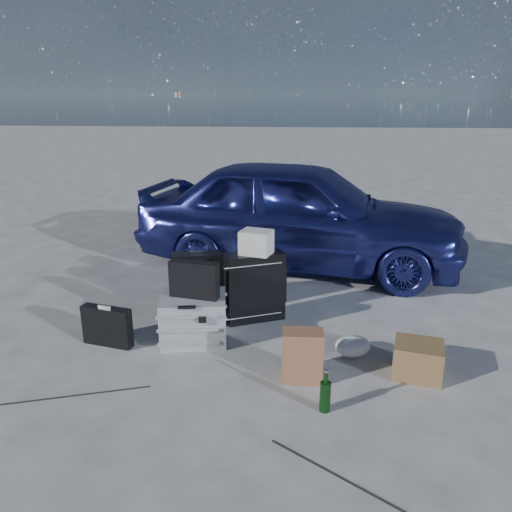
{
  "coord_description": "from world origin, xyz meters",
  "views": [
    {
      "loc": [
        0.37,
        -3.26,
        1.99
      ],
      "look_at": [
        0.01,
        0.85,
        0.66
      ],
      "focal_mm": 35.0,
      "sensor_mm": 36.0,
      "label": 1
    }
  ],
  "objects": [
    {
      "name": "suitcase_left",
      "position": [
        -0.56,
        1.05,
        0.3
      ],
      "size": [
        0.49,
        0.27,
        0.6
      ],
      "primitive_type": "cube",
      "rotation": [
        0.0,
        0.0,
        0.22
      ],
      "color": "black",
      "rests_on": "ground"
    },
    {
      "name": "flat_box_white",
      "position": [
        -0.13,
        1.42,
        0.4
      ],
      "size": [
        0.45,
        0.4,
        0.06
      ],
      "primitive_type": "cube",
      "rotation": [
        0.0,
        0.0,
        0.39
      ],
      "color": "silver",
      "rests_on": "duffel_bag"
    },
    {
      "name": "suitcase_right",
      "position": [
        -0.02,
        0.96,
        0.32
      ],
      "size": [
        0.57,
        0.39,
        0.64
      ],
      "primitive_type": "cube",
      "rotation": [
        0.0,
        0.0,
        0.41
      ],
      "color": "black",
      "rests_on": "ground"
    },
    {
      "name": "car",
      "position": [
        0.38,
        2.57,
        0.65
      ],
      "size": [
        4.02,
        2.21,
        1.3
      ],
      "primitive_type": "imported",
      "rotation": [
        0.0,
        0.0,
        1.39
      ],
      "color": "#313794",
      "rests_on": "ground"
    },
    {
      "name": "cardboard_box",
      "position": [
        1.27,
        0.1,
        0.13
      ],
      "size": [
        0.41,
        0.38,
        0.26
      ],
      "primitive_type": "cube",
      "rotation": [
        0.0,
        0.0,
        -0.23
      ],
      "color": "olive",
      "rests_on": "ground"
    },
    {
      "name": "white_carton",
      "position": [
        -0.0,
        0.96,
        0.75
      ],
      "size": [
        0.31,
        0.28,
        0.21
      ],
      "primitive_type": "cube",
      "rotation": [
        0.0,
        0.0,
        -0.28
      ],
      "color": "silver",
      "rests_on": "suitcase_right"
    },
    {
      "name": "plastic_bag",
      "position": [
        0.83,
        0.36,
        0.08
      ],
      "size": [
        0.36,
        0.34,
        0.16
      ],
      "primitive_type": "ellipsoid",
      "rotation": [
        0.0,
        0.0,
        0.39
      ],
      "color": "white",
      "rests_on": "ground"
    },
    {
      "name": "laptop_bag",
      "position": [
        -0.48,
        0.51,
        0.55
      ],
      "size": [
        0.42,
        0.18,
        0.31
      ],
      "primitive_type": "cube",
      "rotation": [
        0.0,
        0.0,
        -0.19
      ],
      "color": "black",
      "rests_on": "pelican_case"
    },
    {
      "name": "pelican_case",
      "position": [
        -0.49,
        0.52,
        0.2
      ],
      "size": [
        0.6,
        0.52,
        0.39
      ],
      "primitive_type": "cube",
      "rotation": [
        0.0,
        0.0,
        0.15
      ],
      "color": "gray",
      "rests_on": "ground"
    },
    {
      "name": "kraft_bag",
      "position": [
        0.42,
        -0.04,
        0.19
      ],
      "size": [
        0.29,
        0.18,
        0.39
      ],
      "primitive_type": "cube",
      "rotation": [
        0.0,
        0.0,
        0.01
      ],
      "color": "#9E6545",
      "rests_on": "ground"
    },
    {
      "name": "ground",
      "position": [
        0.0,
        0.0,
        0.0
      ],
      "size": [
        60.0,
        60.0,
        0.0
      ],
      "primitive_type": "plane",
      "color": "beige",
      "rests_on": "ground"
    },
    {
      "name": "duffel_bag",
      "position": [
        -0.13,
        1.43,
        0.18
      ],
      "size": [
        0.8,
        0.52,
        0.37
      ],
      "primitive_type": "cube",
      "rotation": [
        0.0,
        0.0,
        0.3
      ],
      "color": "black",
      "rests_on": "ground"
    },
    {
      "name": "briefcase",
      "position": [
        -1.19,
        0.36,
        0.17
      ],
      "size": [
        0.44,
        0.19,
        0.34
      ],
      "primitive_type": "cube",
      "rotation": [
        0.0,
        0.0,
        -0.23
      ],
      "color": "black",
      "rests_on": "ground"
    },
    {
      "name": "green_bottle",
      "position": [
        0.57,
        -0.41,
        0.14
      ],
      "size": [
        0.09,
        0.09,
        0.29
      ],
      "primitive_type": "cylinder",
      "rotation": [
        0.0,
        0.0,
        0.32
      ],
      "color": "black",
      "rests_on": "ground"
    },
    {
      "name": "flat_box_black",
      "position": [
        -0.14,
        1.42,
        0.46
      ],
      "size": [
        0.31,
        0.26,
        0.06
      ],
      "primitive_type": "cube",
      "rotation": [
        0.0,
        0.0,
        -0.34
      ],
      "color": "black",
      "rests_on": "flat_box_white"
    }
  ]
}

